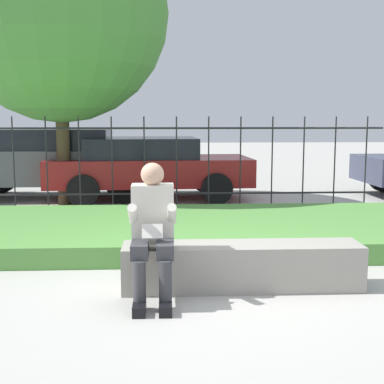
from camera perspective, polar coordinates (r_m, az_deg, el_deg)
name	(u,v)px	position (r m, az deg, el deg)	size (l,w,h in m)	color
ground_plane	(215,288)	(5.24, 2.46, -10.23)	(60.00, 60.00, 0.00)	#B2AFA8
stone_bench	(242,269)	(5.22, 5.36, -8.14)	(2.29, 0.46, 0.44)	gray
person_seated_reader	(153,227)	(4.80, -4.22, -3.69)	(0.42, 0.73, 1.23)	black
grass_berm	(200,230)	(7.27, 0.90, -4.07)	(8.61, 2.86, 0.24)	#569342
iron_fence	(193,163)	(9.19, 0.07, 3.14)	(6.61, 0.03, 1.65)	#232326
car_parked_center	(147,166)	(10.80, -4.78, 2.81)	(4.09, 2.08, 1.23)	maroon
car_parked_left	(56,161)	(11.28, -14.28, 3.26)	(4.48, 1.94, 1.40)	#4C5156
tree_behind_fence	(59,13)	(10.45, -14.03, 18.08)	(3.97, 3.97, 5.50)	#4C3D28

